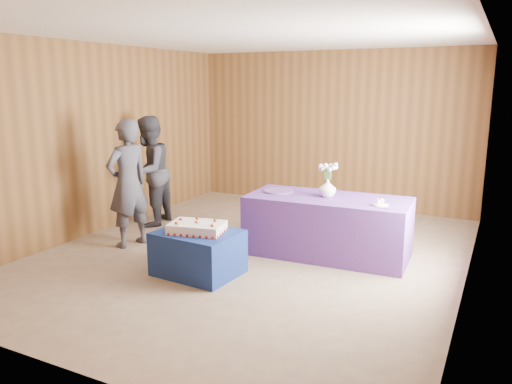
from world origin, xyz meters
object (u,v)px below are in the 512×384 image
Objects in this scene: cake_table at (198,253)px; vase at (327,188)px; guest_right at (149,171)px; guest_left at (128,184)px; serving_table at (327,226)px; sheet_cake at (197,227)px.

vase reaches higher than cake_table.
vase is 0.13× the size of guest_right.
cake_table is at bearing 85.63° from guest_left.
cake_table is 1.70m from serving_table.
guest_left is at bearing -161.01° from vase.
serving_table is at bearing 122.51° from guest_left.
guest_right is at bearing 146.16° from cake_table.
sheet_cake is at bearing 85.04° from guest_left.
vase is 2.87m from guest_right.
cake_table is 4.06× the size of vase.
serving_table reaches higher than sheet_cake.
serving_table is 0.49m from vase.
guest_right is (-1.80, 1.42, 0.28)m from sheet_cake.
cake_table is at bearing -129.45° from vase.
serving_table is at bearing 78.45° from guest_right.
sheet_cake is at bearing 42.36° from guest_right.
sheet_cake is (-1.09, -1.31, 0.18)m from serving_table.
guest_left is at bearing -164.16° from serving_table.
serving_table is 9.03× the size of vase.
guest_right is (-2.89, 0.11, 0.46)m from serving_table.
vase reaches higher than serving_table.
sheet_cake is at bearing -128.91° from vase.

